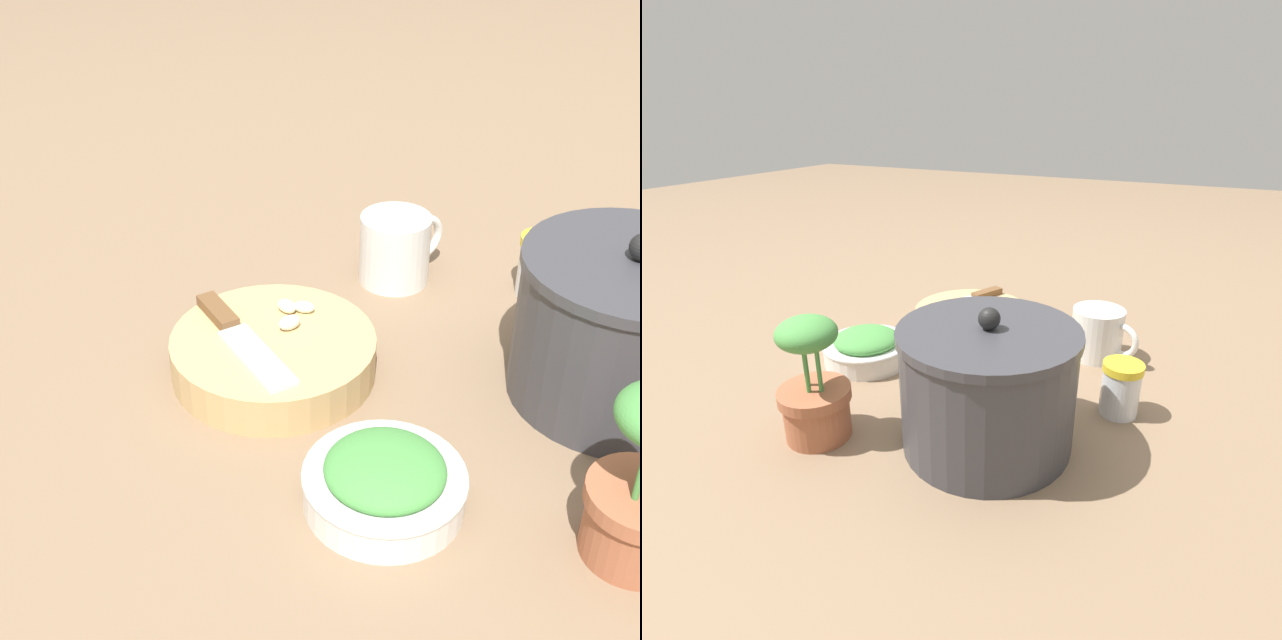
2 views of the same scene
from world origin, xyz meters
The scene contains 8 objects.
ground_plane centered at (0.00, 0.00, 0.00)m, with size 5.00×5.00×0.00m, color #7F664C.
cutting_board centered at (0.06, -0.08, 0.02)m, with size 0.23×0.23×0.05m.
chef_knife centered at (0.08, -0.12, 0.05)m, with size 0.11×0.19×0.01m.
garlic_cloves centered at (0.02, -0.09, 0.05)m, with size 0.06×0.05×0.02m.
herb_bowl centered at (0.17, 0.13, 0.03)m, with size 0.15×0.15×0.06m.
spice_jar centered at (-0.26, 0.09, 0.04)m, with size 0.06×0.06×0.08m.
coffee_mug centered at (-0.19, -0.08, 0.05)m, with size 0.12×0.09×0.09m.
stock_pot centered at (-0.12, 0.24, 0.08)m, with size 0.23×0.23×0.19m.
Camera 1 is at (0.69, 0.42, 0.60)m, focal length 50.00 mm.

